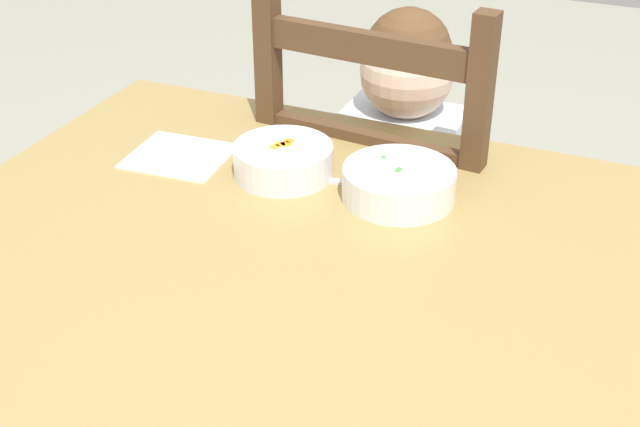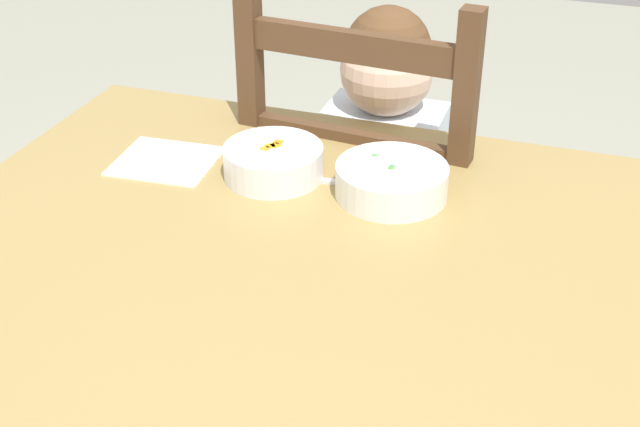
# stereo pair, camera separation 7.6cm
# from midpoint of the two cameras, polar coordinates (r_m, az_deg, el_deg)

# --- Properties ---
(dining_table) EXTENTS (1.21, 0.97, 0.77)m
(dining_table) POSITION_cam_midpoint_polar(r_m,az_deg,el_deg) (1.20, 2.20, -8.64)
(dining_table) COLOR #997F48
(dining_table) RESTS_ON ground
(dining_chair) EXTENTS (0.46, 0.46, 1.03)m
(dining_chair) POSITION_cam_midpoint_polar(r_m,az_deg,el_deg) (1.74, 5.95, -2.46)
(dining_chair) COLOR #4F341F
(dining_chair) RESTS_ON ground
(child_figure) EXTENTS (0.32, 0.31, 0.96)m
(child_figure) POSITION_cam_midpoint_polar(r_m,az_deg,el_deg) (1.65, 6.37, 2.06)
(child_figure) COLOR silver
(child_figure) RESTS_ON ground
(bowl_of_peas) EXTENTS (0.17, 0.17, 0.05)m
(bowl_of_peas) POSITION_cam_midpoint_polar(r_m,az_deg,el_deg) (1.30, 6.86, 1.99)
(bowl_of_peas) COLOR white
(bowl_of_peas) RESTS_ON dining_table
(bowl_of_carrots) EXTENTS (0.16, 0.16, 0.05)m
(bowl_of_carrots) POSITION_cam_midpoint_polar(r_m,az_deg,el_deg) (1.36, -0.83, 3.54)
(bowl_of_carrots) COLOR white
(bowl_of_carrots) RESTS_ON dining_table
(spoon) EXTENTS (0.14, 0.04, 0.01)m
(spoon) POSITION_cam_midpoint_polar(r_m,az_deg,el_deg) (1.36, 0.99, 2.36)
(spoon) COLOR silver
(spoon) RESTS_ON dining_table
(paper_napkin) EXTENTS (0.17, 0.15, 0.00)m
(paper_napkin) POSITION_cam_midpoint_polar(r_m,az_deg,el_deg) (1.44, -7.72, 3.74)
(paper_napkin) COLOR white
(paper_napkin) RESTS_ON dining_table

